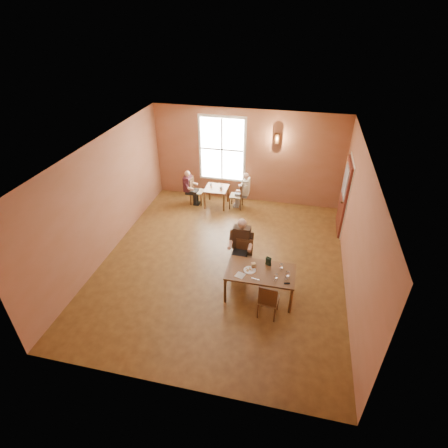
% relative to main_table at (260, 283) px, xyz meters
% --- Properties ---
extents(ground, '(6.00, 7.00, 0.01)m').
position_rel_main_table_xyz_m(ground, '(-1.08, 0.95, -0.35)').
color(ground, brown).
rests_on(ground, ground).
extents(wall_back, '(6.00, 0.04, 3.00)m').
position_rel_main_table_xyz_m(wall_back, '(-1.08, 4.45, 1.15)').
color(wall_back, brown).
rests_on(wall_back, ground).
extents(wall_front, '(6.00, 0.04, 3.00)m').
position_rel_main_table_xyz_m(wall_front, '(-1.08, -2.55, 1.15)').
color(wall_front, brown).
rests_on(wall_front, ground).
extents(wall_left, '(0.04, 7.00, 3.00)m').
position_rel_main_table_xyz_m(wall_left, '(-4.08, 0.95, 1.15)').
color(wall_left, brown).
rests_on(wall_left, ground).
extents(wall_right, '(0.04, 7.00, 3.00)m').
position_rel_main_table_xyz_m(wall_right, '(1.92, 0.95, 1.15)').
color(wall_right, brown).
rests_on(wall_right, ground).
extents(ceiling, '(6.00, 7.00, 0.04)m').
position_rel_main_table_xyz_m(ceiling, '(-1.08, 0.95, 2.65)').
color(ceiling, white).
rests_on(ceiling, wall_back).
extents(window, '(1.36, 0.10, 1.96)m').
position_rel_main_table_xyz_m(window, '(-1.88, 4.40, 1.35)').
color(window, white).
rests_on(window, wall_back).
extents(door, '(0.12, 1.04, 2.10)m').
position_rel_main_table_xyz_m(door, '(1.86, 3.25, 0.70)').
color(door, maroon).
rests_on(door, ground).
extents(wall_sconce, '(0.16, 0.16, 0.28)m').
position_rel_main_table_xyz_m(wall_sconce, '(-0.18, 4.35, 1.85)').
color(wall_sconce, brown).
rests_on(wall_sconce, wall_back).
extents(main_table, '(1.50, 0.84, 0.70)m').
position_rel_main_table_xyz_m(main_table, '(0.00, 0.00, 0.00)').
color(main_table, brown).
rests_on(main_table, ground).
extents(chair_diner_main, '(0.40, 0.40, 0.90)m').
position_rel_main_table_xyz_m(chair_diner_main, '(-0.50, 0.65, 0.10)').
color(chair_diner_main, '#412716').
rests_on(chair_diner_main, ground).
extents(diner_main, '(0.54, 0.54, 1.35)m').
position_rel_main_table_xyz_m(diner_main, '(-0.50, 0.62, 0.33)').
color(diner_main, black).
rests_on(diner_main, ground).
extents(chair_empty, '(0.43, 0.43, 0.88)m').
position_rel_main_table_xyz_m(chair_empty, '(0.26, -0.52, 0.09)').
color(chair_empty, brown).
rests_on(chair_empty, ground).
extents(plate_food, '(0.31, 0.31, 0.03)m').
position_rel_main_table_xyz_m(plate_food, '(-0.24, -0.03, 0.37)').
color(plate_food, white).
rests_on(plate_food, main_table).
extents(sandwich, '(0.11, 0.11, 0.11)m').
position_rel_main_table_xyz_m(sandwich, '(-0.17, 0.08, 0.40)').
color(sandwich, tan).
rests_on(sandwich, main_table).
extents(goblet_a, '(0.08, 0.08, 0.18)m').
position_rel_main_table_xyz_m(goblet_a, '(0.42, 0.14, 0.44)').
color(goblet_a, white).
rests_on(goblet_a, main_table).
extents(goblet_b, '(0.10, 0.10, 0.20)m').
position_rel_main_table_xyz_m(goblet_b, '(0.57, -0.11, 0.45)').
color(goblet_b, silver).
rests_on(goblet_b, main_table).
extents(goblet_c, '(0.09, 0.09, 0.17)m').
position_rel_main_table_xyz_m(goblet_c, '(0.35, -0.22, 0.44)').
color(goblet_c, white).
rests_on(goblet_c, main_table).
extents(menu_stand, '(0.14, 0.11, 0.21)m').
position_rel_main_table_xyz_m(menu_stand, '(0.13, 0.25, 0.45)').
color(menu_stand, black).
rests_on(menu_stand, main_table).
extents(knife, '(0.18, 0.05, 0.00)m').
position_rel_main_table_xyz_m(knife, '(-0.07, -0.27, 0.35)').
color(knife, white).
rests_on(knife, main_table).
extents(napkin, '(0.23, 0.23, 0.01)m').
position_rel_main_table_xyz_m(napkin, '(-0.41, -0.23, 0.35)').
color(napkin, silver).
rests_on(napkin, main_table).
extents(sunglasses, '(0.13, 0.07, 0.02)m').
position_rel_main_table_xyz_m(sunglasses, '(0.58, -0.27, 0.36)').
color(sunglasses, black).
rests_on(sunglasses, main_table).
extents(second_table, '(0.71, 0.71, 0.62)m').
position_rel_main_table_xyz_m(second_table, '(-1.93, 3.82, -0.04)').
color(second_table, brown).
rests_on(second_table, ground).
extents(chair_diner_white, '(0.39, 0.39, 0.87)m').
position_rel_main_table_xyz_m(chair_diner_white, '(-1.28, 3.82, 0.09)').
color(chair_diner_white, '#5B2E1D').
rests_on(chair_diner_white, ground).
extents(diner_white, '(0.46, 0.46, 1.16)m').
position_rel_main_table_xyz_m(diner_white, '(-1.25, 3.82, 0.23)').
color(diner_white, white).
rests_on(diner_white, ground).
extents(chair_diner_maroon, '(0.39, 0.39, 0.88)m').
position_rel_main_table_xyz_m(chair_diner_maroon, '(-2.58, 3.82, 0.09)').
color(chair_diner_maroon, '#3E2112').
rests_on(chair_diner_maroon, ground).
extents(diner_maroon, '(0.45, 0.45, 1.12)m').
position_rel_main_table_xyz_m(diner_maroon, '(-2.61, 3.82, 0.21)').
color(diner_maroon, '#4D121C').
rests_on(diner_maroon, ground).
extents(cup_a, '(0.12, 0.12, 0.08)m').
position_rel_main_table_xyz_m(cup_a, '(-1.76, 3.76, 0.31)').
color(cup_a, silver).
rests_on(cup_a, second_table).
extents(cup_b, '(0.11, 0.11, 0.08)m').
position_rel_main_table_xyz_m(cup_b, '(-2.13, 3.92, 0.31)').
color(cup_b, silver).
rests_on(cup_b, second_table).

